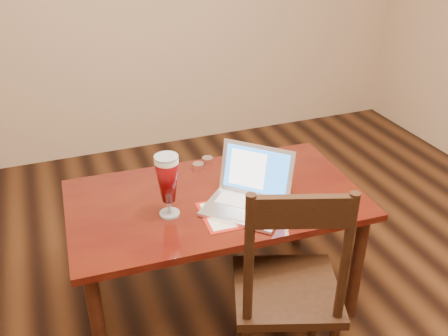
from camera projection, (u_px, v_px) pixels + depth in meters
name	position (u px, v px, depth m)	size (l,w,h in m)	color
dining_table	(215.00, 209.00, 2.46)	(1.46, 0.86, 0.97)	#481509
dining_chair	(288.00, 290.00, 2.11)	(0.57, 0.55, 1.06)	black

